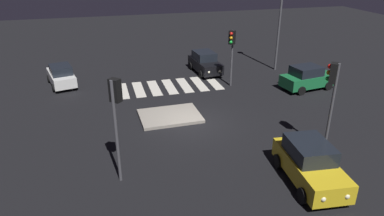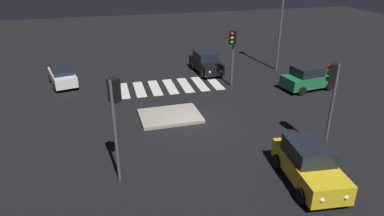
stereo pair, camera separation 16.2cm
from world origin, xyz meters
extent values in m
plane|color=black|center=(0.00, 0.00, 0.00)|extent=(80.00, 80.00, 0.00)
cube|color=gray|center=(1.07, -1.18, 0.09)|extent=(3.69, 2.80, 0.18)
cube|color=gold|center=(-3.40, 6.80, 0.71)|extent=(2.17, 4.27, 0.84)
cube|color=black|center=(-3.43, 6.55, 1.47)|extent=(1.81, 2.26, 0.68)
cylinder|color=black|center=(-4.14, 8.15, 0.33)|extent=(0.31, 0.68, 0.66)
cylinder|color=black|center=(-2.42, 7.98, 0.33)|extent=(0.31, 0.68, 0.66)
cylinder|color=black|center=(-4.39, 5.61, 0.33)|extent=(0.31, 0.68, 0.66)
cylinder|color=black|center=(-2.67, 5.44, 0.33)|extent=(0.31, 0.68, 0.66)
sphere|color=#F2EABF|center=(-3.69, 8.85, 0.71)|extent=(0.22, 0.22, 0.22)
sphere|color=#F2EABF|center=(-2.72, 8.76, 0.71)|extent=(0.22, 0.22, 0.22)
cube|color=#196B38|center=(-9.65, -3.36, 0.68)|extent=(4.13, 2.25, 0.80)
cube|color=black|center=(-9.42, -3.32, 1.41)|extent=(2.22, 1.81, 0.65)
cylinder|color=black|center=(-10.74, -4.35, 0.32)|extent=(0.66, 0.32, 0.63)
cylinder|color=black|center=(-10.98, -2.72, 0.32)|extent=(0.66, 0.32, 0.63)
cylinder|color=black|center=(-8.33, -3.99, 0.32)|extent=(0.66, 0.32, 0.63)
cylinder|color=black|center=(-8.57, -2.36, 0.32)|extent=(0.66, 0.32, 0.63)
sphere|color=#F2EABF|center=(-11.49, -4.10, 0.68)|extent=(0.21, 0.21, 0.21)
sphere|color=#F2EABF|center=(-11.63, -3.18, 0.68)|extent=(0.21, 0.21, 0.21)
cube|color=black|center=(-3.55, -8.93, 0.67)|extent=(1.98, 4.01, 0.80)
cube|color=black|center=(-3.53, -9.16, 1.39)|extent=(1.68, 2.11, 0.65)
cylinder|color=black|center=(-4.46, -7.79, 0.31)|extent=(0.28, 0.64, 0.63)
cylinder|color=black|center=(-2.83, -7.66, 0.31)|extent=(0.28, 0.64, 0.63)
cylinder|color=black|center=(-4.27, -10.20, 0.31)|extent=(0.28, 0.64, 0.63)
cylinder|color=black|center=(-2.63, -10.06, 0.31)|extent=(0.28, 0.64, 0.63)
sphere|color=#F2EABF|center=(-4.16, -7.06, 0.67)|extent=(0.21, 0.21, 0.21)
sphere|color=#F2EABF|center=(-3.24, -6.99, 0.67)|extent=(0.21, 0.21, 0.21)
cube|color=silver|center=(7.74, -8.81, 0.63)|extent=(2.36, 3.89, 0.74)
cube|color=black|center=(7.68, -8.59, 1.30)|extent=(1.81, 2.14, 0.60)
cylinder|color=black|center=(8.74, -9.72, 0.29)|extent=(0.34, 0.62, 0.58)
cylinder|color=black|center=(7.26, -10.08, 0.29)|extent=(0.34, 0.62, 0.58)
cylinder|color=black|center=(8.21, -7.53, 0.29)|extent=(0.34, 0.62, 0.58)
cylinder|color=black|center=(6.73, -7.89, 0.29)|extent=(0.34, 0.62, 0.58)
sphere|color=#F2EABF|center=(8.57, -10.43, 0.63)|extent=(0.19, 0.19, 0.19)
sphere|color=#F2EABF|center=(7.73, -10.63, 0.63)|extent=(0.19, 0.19, 0.19)
cylinder|color=#47474C|center=(-4.47, -5.42, 2.08)|extent=(0.14, 0.14, 4.16)
cube|color=black|center=(-4.36, -5.28, 3.68)|extent=(0.54, 0.53, 0.96)
sphere|color=red|center=(-4.23, -5.13, 3.98)|extent=(0.22, 0.22, 0.22)
sphere|color=orange|center=(-4.23, -5.13, 3.68)|extent=(0.22, 0.22, 0.22)
sphere|color=green|center=(-4.23, -5.13, 3.38)|extent=(0.22, 0.22, 0.22)
cylinder|color=#47474C|center=(-5.75, 4.56, 2.26)|extent=(0.14, 0.14, 4.52)
cube|color=black|center=(-5.61, 4.45, 4.04)|extent=(0.52, 0.54, 0.96)
sphere|color=red|center=(-5.45, 4.33, 4.34)|extent=(0.22, 0.22, 0.22)
sphere|color=orange|center=(-5.45, 4.33, 4.04)|extent=(0.22, 0.22, 0.22)
sphere|color=green|center=(-5.45, 4.33, 3.74)|extent=(0.22, 0.22, 0.22)
cylinder|color=#47474C|center=(4.48, 4.54, 2.32)|extent=(0.14, 0.14, 4.65)
cube|color=black|center=(4.35, 4.41, 4.17)|extent=(0.54, 0.54, 0.96)
sphere|color=red|center=(4.21, 4.27, 4.47)|extent=(0.22, 0.22, 0.22)
sphere|color=orange|center=(4.21, 4.27, 4.17)|extent=(0.22, 0.22, 0.22)
sphere|color=green|center=(4.21, 4.27, 3.87)|extent=(0.22, 0.22, 0.22)
cylinder|color=#47474C|center=(-9.56, -8.16, 4.11)|extent=(0.18, 0.18, 8.22)
cube|color=silver|center=(-3.45, -6.38, 0.01)|extent=(0.70, 3.20, 0.02)
cube|color=silver|center=(-2.30, -6.38, 0.01)|extent=(0.70, 3.20, 0.02)
cube|color=silver|center=(-1.15, -6.38, 0.01)|extent=(0.70, 3.20, 0.02)
cube|color=silver|center=(0.00, -6.38, 0.01)|extent=(0.70, 3.20, 0.02)
cube|color=silver|center=(1.15, -6.38, 0.01)|extent=(0.70, 3.20, 0.02)
cube|color=silver|center=(2.30, -6.38, 0.01)|extent=(0.70, 3.20, 0.02)
cube|color=silver|center=(3.45, -6.38, 0.01)|extent=(0.70, 3.20, 0.02)
camera|label=1|loc=(4.80, 17.70, 9.17)|focal=32.76mm
camera|label=2|loc=(4.64, 17.74, 9.17)|focal=32.76mm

